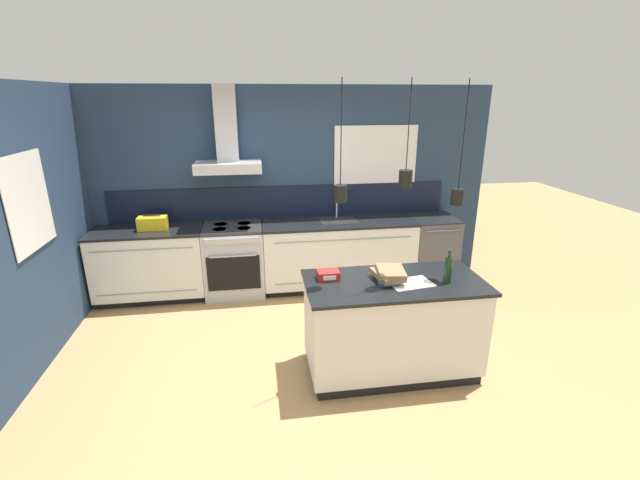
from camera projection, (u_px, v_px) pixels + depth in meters
name	position (u px, v px, depth m)	size (l,w,h in m)	color
ground_plane	(301.00, 361.00, 4.18)	(16.00, 16.00, 0.00)	tan
wall_back	(280.00, 185.00, 5.61)	(5.60, 2.35, 2.60)	navy
wall_left	(37.00, 224.00, 4.06)	(0.08, 3.80, 2.60)	navy
counter_run_left	(151.00, 264.00, 5.37)	(1.34, 0.64, 0.91)	black
counter_run_sink	(339.00, 253.00, 5.71)	(2.01, 0.64, 1.30)	black
oven_range	(234.00, 260.00, 5.51)	(0.74, 0.66, 0.91)	#B5B5BA
dishwasher	(431.00, 249.00, 5.90)	(0.60, 0.65, 0.91)	#4C4C51
kitchen_island	(392.00, 326.00, 3.93)	(1.59, 0.78, 0.91)	black
bottle_on_island	(448.00, 269.00, 3.71)	(0.07, 0.07, 0.30)	#193319
book_stack	(389.00, 274.00, 3.76)	(0.29, 0.36, 0.11)	#335684
red_supply_box	(328.00, 275.00, 3.81)	(0.19, 0.15, 0.08)	red
paper_pile	(411.00, 283.00, 3.73)	(0.40, 0.30, 0.01)	silver
yellow_toolbox	(153.00, 223.00, 5.21)	(0.34, 0.18, 0.19)	gold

